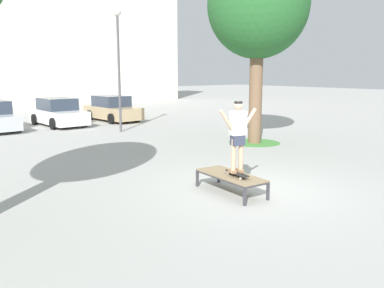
% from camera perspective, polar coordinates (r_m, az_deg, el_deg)
% --- Properties ---
extents(ground_plane, '(120.00, 120.00, 0.00)m').
position_cam_1_polar(ground_plane, '(10.21, 8.17, -6.48)').
color(ground_plane, '#A8A8A3').
extents(skate_box, '(0.92, 1.96, 0.46)m').
position_cam_1_polar(skate_box, '(9.83, 5.50, -4.57)').
color(skate_box, '#38383D').
rests_on(skate_box, ground).
extents(skateboard, '(0.38, 0.82, 0.09)m').
position_cam_1_polar(skateboard, '(9.63, 6.38, -4.15)').
color(skateboard, black).
rests_on(skateboard, skate_box).
extents(skater, '(0.99, 0.35, 1.69)m').
position_cam_1_polar(skater, '(9.43, 6.49, 1.72)').
color(skater, tan).
rests_on(skater, skateboard).
extents(tree_near_right, '(4.01, 4.01, 7.62)m').
position_cam_1_polar(tree_near_right, '(16.91, 9.33, 18.72)').
color(tree_near_right, brown).
rests_on(tree_near_right, ground).
extents(grass_patch_near_right, '(2.14, 2.14, 0.01)m').
position_cam_1_polar(grass_patch_near_right, '(16.97, 8.80, 0.20)').
color(grass_patch_near_right, '#47893D').
rests_on(grass_patch_near_right, ground).
extents(car_white, '(2.04, 4.26, 1.50)m').
position_cam_1_polar(car_white, '(23.24, -18.37, 4.18)').
color(car_white, silver).
rests_on(car_white, ground).
extents(car_tan, '(2.07, 4.28, 1.50)m').
position_cam_1_polar(car_tan, '(24.74, -11.19, 4.84)').
color(car_tan, tan).
rests_on(car_tan, ground).
extents(light_post, '(0.36, 0.36, 5.83)m').
position_cam_1_polar(light_post, '(19.94, -10.37, 12.65)').
color(light_post, '#4C4C51').
rests_on(light_post, ground).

